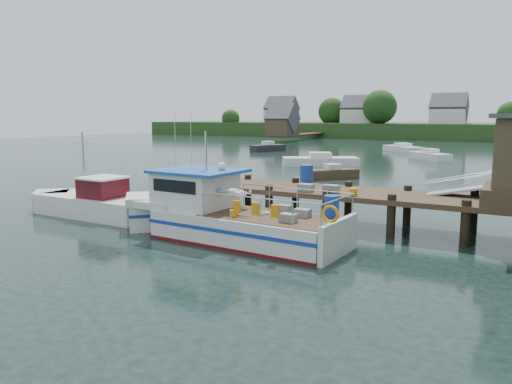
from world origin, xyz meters
The scene contains 10 objects.
ground_plane centered at (0.00, 0.00, 0.00)m, with size 160.00×160.00×0.00m, color black.
far_shore centered at (0.01, 82.37, 2.10)m, with size 140.00×42.55×9.22m.
dock centered at (6.51, 0.01, 2.24)m, with size 16.60×3.00×4.78m.
lobster_boat centered at (-0.86, -4.35, 0.83)m, with size 9.57×3.28×4.58m.
work_boat centered at (-8.20, -3.65, 0.59)m, with size 7.03×2.33×3.70m.
moored_rowboat centered at (-3.40, 13.87, 0.39)m, with size 3.30×3.55×1.05m.
moored_a centered at (-7.54, 21.86, 0.45)m, with size 6.75×5.22×1.20m.
moored_b centered at (-0.21, 32.87, 0.42)m, with size 4.70×4.90×1.12m.
moored_d centered at (-5.26, 43.39, 0.38)m, with size 5.79×5.77×1.04m.
moored_e centered at (-19.99, 35.62, 0.47)m, with size 3.28×4.77×1.25m.
Camera 1 is at (8.84, -19.16, 4.41)m, focal length 35.00 mm.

